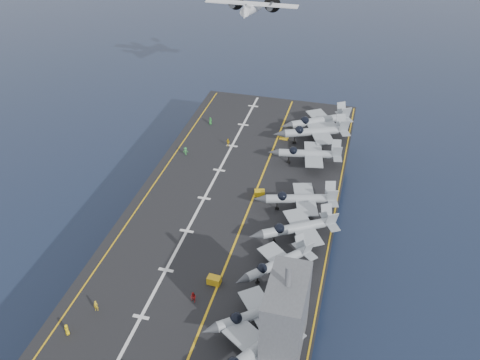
% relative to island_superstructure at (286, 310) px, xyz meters
% --- Properties ---
extents(ground, '(500.00, 500.00, 0.00)m').
position_rel_island_superstructure_xyz_m(ground, '(-15.00, 30.00, -17.90)').
color(ground, '#142135').
rests_on(ground, ground).
extents(hull, '(36.00, 90.00, 10.00)m').
position_rel_island_superstructure_xyz_m(hull, '(-15.00, 30.00, -12.90)').
color(hull, '#56595E').
rests_on(hull, ground).
extents(flight_deck, '(38.00, 92.00, 0.40)m').
position_rel_island_superstructure_xyz_m(flight_deck, '(-15.00, 30.00, -7.70)').
color(flight_deck, black).
rests_on(flight_deck, hull).
extents(foul_line, '(0.35, 90.00, 0.02)m').
position_rel_island_superstructure_xyz_m(foul_line, '(-12.00, 30.00, -7.48)').
color(foul_line, gold).
rests_on(foul_line, flight_deck).
extents(landing_centerline, '(0.50, 90.00, 0.02)m').
position_rel_island_superstructure_xyz_m(landing_centerline, '(-21.00, 30.00, -7.48)').
color(landing_centerline, silver).
rests_on(landing_centerline, flight_deck).
extents(deck_edge_port, '(0.25, 90.00, 0.02)m').
position_rel_island_superstructure_xyz_m(deck_edge_port, '(-32.00, 30.00, -7.48)').
color(deck_edge_port, gold).
rests_on(deck_edge_port, flight_deck).
extents(deck_edge_stbd, '(0.25, 90.00, 0.02)m').
position_rel_island_superstructure_xyz_m(deck_edge_stbd, '(3.50, 30.00, -7.48)').
color(deck_edge_stbd, gold).
rests_on(deck_edge_stbd, flight_deck).
extents(island_superstructure, '(5.00, 10.00, 15.00)m').
position_rel_island_superstructure_xyz_m(island_superstructure, '(0.00, 0.00, 0.00)').
color(island_superstructure, '#56595E').
rests_on(island_superstructure, flight_deck).
extents(fighter_jet_0, '(18.08, 19.60, 5.66)m').
position_rel_island_superstructure_xyz_m(fighter_jet_0, '(-3.26, -3.74, -4.67)').
color(fighter_jet_0, '#90979F').
rests_on(fighter_jet_0, flight_deck).
extents(fighter_jet_1, '(17.56, 16.75, 5.09)m').
position_rel_island_superstructure_xyz_m(fighter_jet_1, '(-4.34, 2.85, -4.96)').
color(fighter_jet_1, '#9CA3AC').
rests_on(fighter_jet_1, flight_deck).
extents(fighter_jet_2, '(16.38, 16.70, 4.88)m').
position_rel_island_superstructure_xyz_m(fighter_jet_2, '(-3.52, 13.71, -5.06)').
color(fighter_jet_2, gray).
rests_on(fighter_jet_2, flight_deck).
extents(fighter_jet_3, '(18.41, 16.61, 5.33)m').
position_rel_island_superstructure_xyz_m(fighter_jet_3, '(-1.91, 22.86, -4.84)').
color(fighter_jet_3, '#999FA7').
rests_on(fighter_jet_3, flight_deck).
extents(fighter_jet_4, '(17.32, 13.80, 5.27)m').
position_rel_island_superstructure_xyz_m(fighter_jet_4, '(-2.86, 31.18, -4.87)').
color(fighter_jet_4, gray).
rests_on(fighter_jet_4, flight_deck).
extents(fighter_jet_6, '(16.62, 12.56, 5.23)m').
position_rel_island_superstructure_xyz_m(fighter_jet_6, '(-3.61, 47.06, -4.88)').
color(fighter_jet_6, '#8C929C').
rests_on(fighter_jet_6, flight_deck).
extents(fighter_jet_7, '(19.52, 16.54, 5.75)m').
position_rel_island_superstructure_xyz_m(fighter_jet_7, '(-3.67, 56.25, -4.63)').
color(fighter_jet_7, gray).
rests_on(fighter_jet_7, flight_deck).
extents(fighter_jet_8, '(19.76, 18.07, 5.71)m').
position_rel_island_superstructure_xyz_m(fighter_jet_8, '(-3.50, 61.54, -4.65)').
color(fighter_jet_8, '#949DA4').
rests_on(fighter_jet_8, flight_deck).
extents(tow_cart_a, '(2.16, 1.49, 1.24)m').
position_rel_island_superstructure_xyz_m(tow_cart_a, '(-12.68, 9.21, -6.88)').
color(tow_cart_a, gold).
rests_on(tow_cart_a, flight_deck).
extents(tow_cart_b, '(2.19, 1.70, 1.16)m').
position_rel_island_superstructure_xyz_m(tow_cart_b, '(-11.02, 33.56, -6.92)').
color(tow_cart_b, gold).
rests_on(tow_cart_b, flight_deck).
extents(tow_cart_c, '(1.96, 1.38, 1.11)m').
position_rel_island_superstructure_xyz_m(tow_cart_c, '(-10.55, 56.00, -6.94)').
color(tow_cart_c, yellow).
rests_on(tow_cart_c, flight_deck).
extents(crew_0, '(1.31, 1.28, 1.83)m').
position_rel_island_superstructure_xyz_m(crew_0, '(-29.71, -5.41, -6.58)').
color(crew_0, yellow).
rests_on(crew_0, flight_deck).
extents(crew_1, '(1.19, 0.89, 1.83)m').
position_rel_island_superstructure_xyz_m(crew_1, '(-27.80, -0.42, -6.59)').
color(crew_1, gold).
rests_on(crew_1, flight_deck).
extents(crew_3, '(1.25, 1.00, 1.81)m').
position_rel_island_superstructure_xyz_m(crew_3, '(-29.61, 43.94, -6.59)').
color(crew_3, '#2F8E3C').
rests_on(crew_3, flight_deck).
extents(crew_4, '(1.26, 1.10, 1.76)m').
position_rel_island_superstructure_xyz_m(crew_4, '(-21.89, 49.88, -6.62)').
color(crew_4, yellow).
rests_on(crew_4, flight_deck).
extents(crew_5, '(1.06, 1.21, 1.70)m').
position_rel_island_superstructure_xyz_m(crew_5, '(-28.55, 58.39, -6.65)').
color(crew_5, '#268C33').
rests_on(crew_5, flight_deck).
extents(crew_7, '(1.35, 1.20, 1.88)m').
position_rel_island_superstructure_xyz_m(crew_7, '(-14.55, 4.73, -6.56)').
color(crew_7, '#B21919').
rests_on(crew_7, flight_deck).
extents(transport_plane, '(24.60, 16.97, 5.76)m').
position_rel_island_superstructure_xyz_m(transport_plane, '(-26.23, 88.87, 10.73)').
color(transport_plane, silver).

